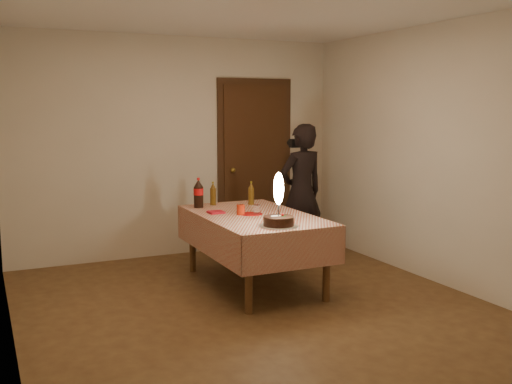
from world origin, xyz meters
TOP-DOWN VIEW (x-y plane):
  - ground at (0.00, 0.00)m, footprint 4.00×4.50m
  - room_shell at (0.03, 0.08)m, footprint 4.04×4.54m
  - dining_table at (0.27, 0.67)m, footprint 1.02×1.72m
  - birthday_cake at (0.22, 0.04)m, footprint 0.34×0.34m
  - red_plate at (0.25, 0.69)m, footprint 0.22×0.22m
  - red_cup at (0.14, 0.70)m, footprint 0.08×0.08m
  - clear_cup at (0.31, 0.68)m, footprint 0.07×0.07m
  - napkin_stack at (-0.04, 0.89)m, footprint 0.15×0.15m
  - cola_bottle at (-0.09, 1.29)m, footprint 0.10×0.10m
  - amber_bottle_left at (0.11, 1.38)m, footprint 0.06×0.06m
  - amber_bottle_right at (0.50, 1.23)m, footprint 0.06×0.06m
  - photographer at (1.22, 1.41)m, footprint 0.62×0.48m

SIDE VIEW (x-z plane):
  - ground at x=0.00m, z-range -0.01..0.01m
  - dining_table at x=0.27m, z-range 0.26..0.98m
  - red_plate at x=0.25m, z-range 0.72..0.73m
  - napkin_stack at x=-0.04m, z-range 0.72..0.74m
  - clear_cup at x=0.31m, z-range 0.72..0.81m
  - red_cup at x=0.14m, z-range 0.72..0.82m
  - photographer at x=1.22m, z-range 0.00..1.59m
  - amber_bottle_left at x=0.11m, z-range 0.71..0.97m
  - amber_bottle_right at x=0.50m, z-range 0.71..0.97m
  - birthday_cake at x=0.22m, z-range 0.60..1.08m
  - cola_bottle at x=-0.09m, z-range 0.71..1.03m
  - room_shell at x=0.03m, z-range 0.34..2.96m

